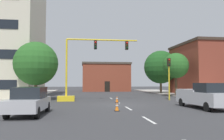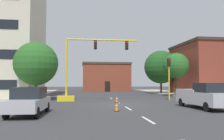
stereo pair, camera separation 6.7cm
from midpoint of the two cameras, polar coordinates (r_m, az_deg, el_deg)
The scene contains 18 objects.
ground_plane at distance 21.05m, azimuth 2.38°, elevation -8.63°, with size 160.00×160.00×0.00m, color #38383A.
sidewalk_left at distance 30.05m, azimuth -24.69°, elevation -6.54°, with size 6.00×56.00×0.14m, color #B2ADA3.
sidewalk_right at distance 32.85m, azimuth 21.82°, elevation -6.27°, with size 6.00×56.00×0.14m, color #B2ADA3.
lane_stripe_seg_1 at distance 12.82m, azimuth 8.99°, elevation -12.22°, with size 0.16×2.40×0.01m, color silver.
lane_stripe_seg_2 at distance 18.11m, azimuth 4.01°, elevation -9.53°, with size 0.16×2.40×0.01m, color silver.
lane_stripe_seg_3 at distance 23.50m, azimuth 1.34°, elevation -8.03°, with size 0.16×2.40×0.01m, color silver.
lane_stripe_seg_4 at distance 28.93m, azimuth -0.33°, elevation -7.09°, with size 0.16×2.40×0.01m, color silver.
building_brick_center at distance 52.17m, azimuth -1.69°, elevation -1.78°, with size 10.67×8.03×6.33m.
building_row_right at distance 41.34m, azimuth 25.01°, elevation 0.21°, with size 12.92×11.05×8.34m.
traffic_signal_gantry at distance 25.16m, azimuth -8.91°, elevation -2.60°, with size 8.76×1.20×6.83m.
traffic_light_pole_right at distance 26.90m, azimuth 13.99°, elevation 0.20°, with size 0.32×0.47×4.80m.
tree_right_far at distance 41.61m, azimuth 12.02°, elevation 0.71°, with size 5.89×5.89×7.67m.
tree_right_mid at distance 33.87m, azimuth 15.61°, elevation 1.02°, with size 3.64×3.64×6.22m.
tree_left_near at distance 27.09m, azimuth -18.52°, elevation 1.54°, with size 4.92×4.92×6.60m.
pickup_truck_silver at distance 19.21m, azimuth 21.96°, elevation -6.04°, with size 2.30×5.50×1.99m.
sedan_silver_near_left at distance 15.33m, azimuth -20.02°, elevation -7.22°, with size 2.02×4.57×1.74m.
traffic_cone_roadside_a at distance 22.97m, azimuth 1.16°, elevation -7.36°, with size 0.36×0.36×0.65m.
traffic_cone_roadside_b at distance 16.36m, azimuth 1.12°, elevation -9.20°, with size 0.36×0.36×0.61m.
Camera 1 is at (-3.58, -20.64, 2.06)m, focal length 36.56 mm.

